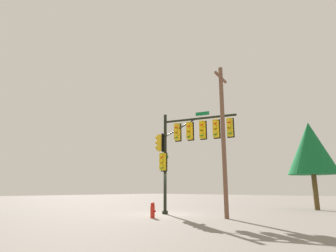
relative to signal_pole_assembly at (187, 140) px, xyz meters
The scene contains 5 objects.
ground_plane 4.85m from the signal_pole_assembly, 164.79° to the right, with size 120.00×120.00×0.00m, color slate.
signal_pole_assembly is the anchor object (origin of this frame).
utility_pole 2.91m from the signal_pole_assembly, ahead, with size 0.49×1.79×8.58m.
fire_hydrant 4.99m from the signal_pole_assembly, 96.50° to the right, with size 0.33×0.24×0.83m.
tree_near 10.78m from the signal_pole_assembly, 64.22° to the left, with size 3.68×3.68×6.73m.
Camera 1 is at (12.49, -13.57, 1.52)m, focal length 30.05 mm.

